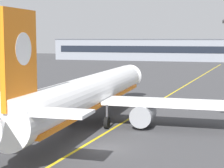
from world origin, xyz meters
name	(u,v)px	position (x,y,z in m)	size (l,w,h in m)	color
ground_plane	(105,148)	(0.00, 0.00, 0.00)	(400.00, 400.00, 0.00)	#3D3D3F
taxiway_centreline	(163,99)	(0.00, 30.00, 0.00)	(0.30, 180.00, 0.01)	yellow
airliner_foreground	(89,94)	(-4.78, 9.10, 3.37)	(32.10, 41.46, 11.65)	white
safety_cone_by_nose_gear	(126,100)	(-4.87, 25.47, 0.26)	(0.44, 0.44, 0.55)	orange
terminal_building	(213,50)	(2.33, 139.72, 4.72)	(137.60, 12.40, 9.43)	gray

